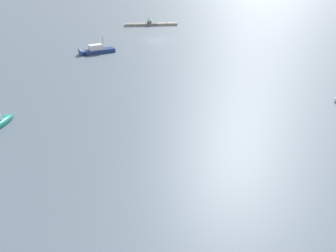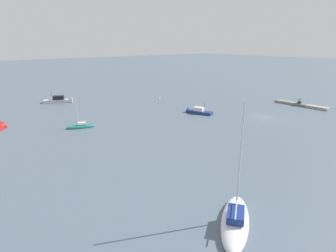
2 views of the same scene
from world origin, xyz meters
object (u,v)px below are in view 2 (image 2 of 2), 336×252
mooring_buoy_near (159,99)px  sailboat_teal_mid (81,127)px  person_seated_blue_right (298,102)px  motorboat_navy_far (197,112)px  umbrella_open_green (300,99)px  motorboat_grey_mid (61,101)px  sailboat_white_near (235,221)px  person_seated_brown_left (300,103)px

mooring_buoy_near → sailboat_teal_mid: bearing=113.6°
person_seated_blue_right → motorboat_navy_far: bearing=78.3°
person_seated_blue_right → umbrella_open_green: 0.92m
motorboat_grey_mid → umbrella_open_green: bearing=73.3°
motorboat_navy_far → mooring_buoy_near: size_ratio=10.92×
person_seated_blue_right → sailboat_white_near: sailboat_white_near is taller
umbrella_open_green → sailboat_white_near: 56.10m
person_seated_blue_right → sailboat_teal_mid: (16.99, 51.12, -0.60)m
sailboat_teal_mid → mooring_buoy_near: size_ratio=11.54×
person_seated_brown_left → umbrella_open_green: size_ratio=0.53×
umbrella_open_green → motorboat_navy_far: bearing=66.9°
sailboat_white_near → motorboat_grey_mid: (63.09, -6.73, 0.02)m
sailboat_teal_mid → sailboat_white_near: bearing=-162.3°
person_seated_blue_right → umbrella_open_green: umbrella_open_green is taller
sailboat_teal_mid → mooring_buoy_near: 31.31m
sailboat_teal_mid → motorboat_navy_far: size_ratio=1.06×
umbrella_open_green → mooring_buoy_near: (29.81, 22.39, -1.63)m
person_seated_brown_left → mooring_buoy_near: size_ratio=1.28×
umbrella_open_green → motorboat_grey_mid: size_ratio=0.18×
umbrella_open_green → sailboat_white_near: bearing=110.7°
sailboat_white_near → sailboat_teal_mid: bearing=143.3°
person_seated_brown_left → motorboat_navy_far: size_ratio=0.12×
sailboat_white_near → person_seated_blue_right: bearing=76.4°
person_seated_brown_left → person_seated_blue_right: bearing=-7.0°
motorboat_navy_far → sailboat_white_near: bearing=-152.6°
person_seated_blue_right → sailboat_white_near: size_ratio=0.06×
sailboat_teal_mid → mooring_buoy_near: sailboat_teal_mid is taller
person_seated_blue_right → sailboat_teal_mid: sailboat_teal_mid is taller
person_seated_brown_left → umbrella_open_green: umbrella_open_green is taller
motorboat_navy_far → mooring_buoy_near: 19.07m
umbrella_open_green → person_seated_blue_right: bearing=-6.6°
person_seated_brown_left → motorboat_navy_far: 28.19m
motorboat_grey_mid → motorboat_navy_far: (-32.18, -19.78, -0.08)m
sailboat_white_near → umbrella_open_green: bearing=76.1°
person_seated_brown_left → motorboat_navy_far: bearing=77.1°
person_seated_brown_left → person_seated_blue_right: size_ratio=1.00×
sailboat_teal_mid → motorboat_navy_far: (-6.20, -25.13, 0.10)m
sailboat_teal_mid → motorboat_grey_mid: size_ratio=0.87×
motorboat_navy_far → motorboat_grey_mid: bearing=99.5°
sailboat_teal_mid → motorboat_navy_far: sailboat_teal_mid is taller
umbrella_open_green → motorboat_navy_far: motorboat_navy_far is taller
sailboat_white_near → sailboat_teal_mid: size_ratio=1.77×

